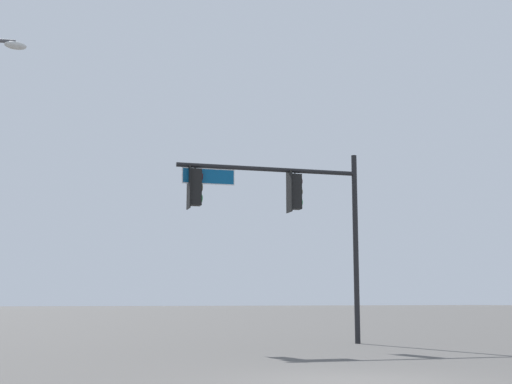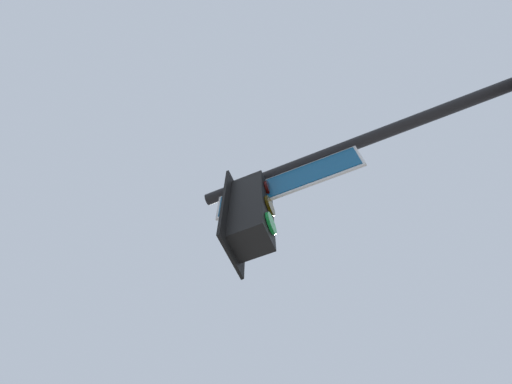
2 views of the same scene
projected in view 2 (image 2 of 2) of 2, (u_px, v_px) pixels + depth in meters
The scene contains 0 objects.
Camera 2 is at (-1.74, -7.91, 1.22)m, focal length 28.00 mm.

